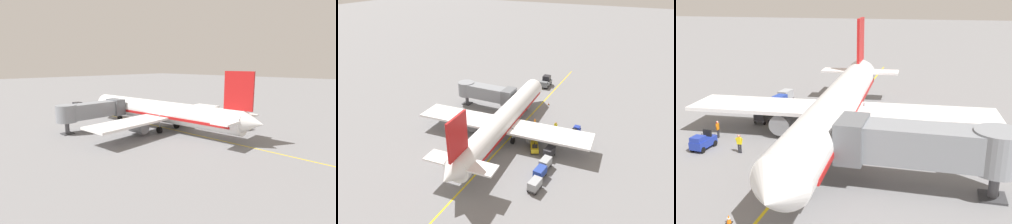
{
  "view_description": "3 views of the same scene",
  "coord_description": "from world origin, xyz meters",
  "views": [
    {
      "loc": [
        -34.35,
        -33.86,
        11.67
      ],
      "look_at": [
        1.35,
        0.3,
        2.73
      ],
      "focal_mm": 28.7,
      "sensor_mm": 36.0,
      "label": 1
    },
    {
      "loc": [
        19.4,
        -41.84,
        27.05
      ],
      "look_at": [
        -2.19,
        2.49,
        3.22
      ],
      "focal_mm": 32.7,
      "sensor_mm": 36.0,
      "label": 2
    },
    {
      "loc": [
        -10.15,
        33.79,
        13.31
      ],
      "look_at": [
        -2.01,
        0.68,
        2.96
      ],
      "focal_mm": 41.07,
      "sensor_mm": 36.0,
      "label": 3
    }
  ],
  "objects": [
    {
      "name": "parked_airliner",
      "position": [
        -1.18,
        -0.37,
        3.19
      ],
      "size": [
        30.25,
        37.33,
        10.63
      ],
      "color": "white",
      "rests_on": "ground"
    },
    {
      "name": "jet_bridge",
      "position": [
        -9.74,
        8.57,
        3.45
      ],
      "size": [
        12.56,
        3.5,
        4.98
      ],
      "color": "gray",
      "rests_on": "ground"
    },
    {
      "name": "baggage_tug_trailing",
      "position": [
        5.25,
        -2.39,
        0.71
      ],
      "size": [
        2.14,
        2.77,
        1.62
      ],
      "color": "gold",
      "rests_on": "ground"
    },
    {
      "name": "ground_plane",
      "position": [
        0.0,
        0.0,
        0.0
      ],
      "size": [
        400.0,
        400.0,
        0.0
      ],
      "primitive_type": "plane",
      "color": "slate"
    },
    {
      "name": "ground_crew_marshaller",
      "position": [
        2.39,
        5.19,
        0.95
      ],
      "size": [
        0.26,
        0.73,
        1.69
      ],
      "color": "#232328",
      "rests_on": "ground"
    },
    {
      "name": "baggage_cart_tail_end",
      "position": [
        8.75,
        -11.31,
        0.95
      ],
      "size": [
        1.53,
        2.96,
        1.58
      ],
      "color": "#4C4C51",
      "rests_on": "ground"
    },
    {
      "name": "ground_crew_loader",
      "position": [
        6.28,
        5.49,
        0.95
      ],
      "size": [
        0.72,
        0.25,
        1.69
      ],
      "color": "#232328",
      "rests_on": "ground"
    },
    {
      "name": "gate_lead_in_line",
      "position": [
        0.0,
        0.0,
        0.0
      ],
      "size": [
        0.24,
        80.0,
        0.01
      ],
      "primitive_type": "cube",
      "color": "gold",
      "rests_on": "ground"
    },
    {
      "name": "baggage_cart_front",
      "position": [
        7.96,
        -3.0,
        0.95
      ],
      "size": [
        1.53,
        2.96,
        1.58
      ],
      "color": "#4C4C51",
      "rests_on": "ground"
    },
    {
      "name": "ground_crew_wing_walker",
      "position": [
        10.2,
        2.5,
        0.95
      ],
      "size": [
        0.33,
        0.72,
        1.69
      ],
      "color": "#232328",
      "rests_on": "ground"
    },
    {
      "name": "baggage_tug_lead",
      "position": [
        9.93,
        5.5,
        0.71
      ],
      "size": [
        1.42,
        2.57,
        1.62
      ],
      "color": "#1E339E",
      "rests_on": "ground"
    },
    {
      "name": "baggage_cart_third_in_train",
      "position": [
        8.45,
        -8.52,
        0.95
      ],
      "size": [
        1.53,
        2.96,
        1.58
      ],
      "color": "#4C4C51",
      "rests_on": "ground"
    },
    {
      "name": "baggage_cart_second_in_train",
      "position": [
        8.38,
        -6.05,
        0.95
      ],
      "size": [
        1.53,
        2.96,
        1.58
      ],
      "color": "#4C4C51",
      "rests_on": "ground"
    },
    {
      "name": "safety_cone_nose_left",
      "position": [
        1.56,
        15.61,
        0.29
      ],
      "size": [
        0.36,
        0.36,
        0.59
      ],
      "color": "black",
      "rests_on": "ground"
    },
    {
      "name": "pushback_tractor",
      "position": [
        -2.85,
        26.05,
        1.1
      ],
      "size": [
        2.37,
        4.48,
        2.4
      ],
      "color": "slate",
      "rests_on": "ground"
    }
  ]
}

